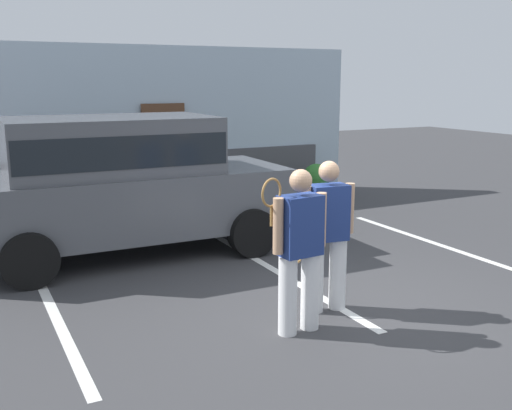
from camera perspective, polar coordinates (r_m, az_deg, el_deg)
name	(u,v)px	position (r m, az deg, el deg)	size (l,w,h in m)	color
ground_plane	(339,311)	(6.91, 7.99, -10.05)	(40.00, 40.00, 0.00)	#38383A
parking_stripe_0	(53,310)	(7.24, -18.88, -9.53)	(0.12, 4.40, 0.01)	silver
parking_stripe_1	(279,273)	(8.13, 2.25, -6.50)	(0.12, 4.40, 0.01)	silver
parking_stripe_2	(442,246)	(9.86, 17.42, -3.74)	(0.12, 4.40, 0.01)	silver
house_frontage	(155,132)	(12.45, -9.60, 6.94)	(8.93, 0.40, 3.24)	silver
parked_suv	(122,179)	(8.96, -12.67, 2.47)	(4.63, 2.21, 2.05)	#4C4F54
tennis_player_man	(299,249)	(6.07, 4.17, -4.19)	(0.77, 0.29, 1.71)	white
tennis_player_woman	(327,235)	(6.67, 6.81, -2.83)	(0.88, 0.32, 1.71)	white
potted_plant_by_porch	(274,182)	(12.48, 1.78, 2.21)	(0.63, 0.63, 0.84)	gray
potted_plant_secondary	(316,180)	(13.04, 5.79, 2.44)	(0.59, 0.59, 0.78)	#9E5638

